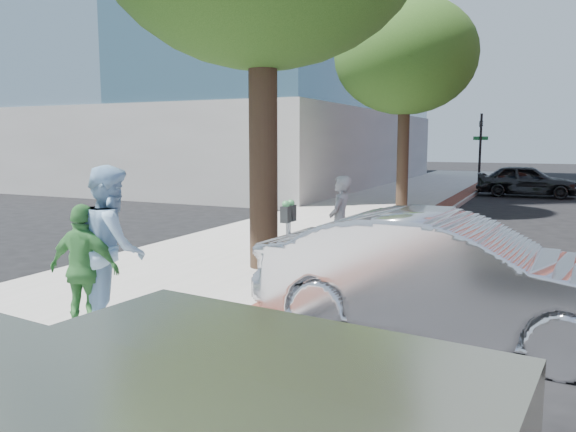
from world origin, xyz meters
The scene contains 13 objects.
ground centered at (0.00, 0.00, 0.00)m, with size 120.00×120.00×0.00m, color black.
sidewalk centered at (-1.50, 8.00, 0.07)m, with size 5.00×60.00×0.15m, color #9E9991.
brick_strip centered at (0.70, 8.00, 0.15)m, with size 0.60×60.00×0.01m, color brown.
curb centered at (1.05, 8.00, 0.07)m, with size 0.10×60.00×0.15m, color gray.
office_base centered at (-13.00, 22.00, 2.00)m, with size 18.20×22.20×4.00m, color gray.
signal_near centered at (0.90, 22.00, 2.25)m, with size 0.70×0.15×3.80m.
tree_far centered at (-0.50, 12.00, 5.30)m, with size 4.80×4.80×7.14m.
parking_meter centered at (0.69, 0.22, 1.21)m, with size 0.12×0.32×1.47m.
person_gray centered at (0.67, 2.52, 1.00)m, with size 0.62×0.41×1.70m, color #A9A8AD.
person_officer centered at (-0.74, -1.91, 1.17)m, with size 0.99×0.77×2.05m, color #98C5EB.
person_green centered at (-0.88, -2.23, 0.95)m, with size 0.93×0.39×1.59m, color #3F8C42.
sedan_silver centered at (3.05, -0.09, 0.79)m, with size 1.68×4.81×1.58m, color silver.
bg_car centered at (3.17, 19.90, 0.72)m, with size 1.70×4.21×1.44m, color black.
Camera 1 is at (4.18, -7.19, 2.49)m, focal length 35.00 mm.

